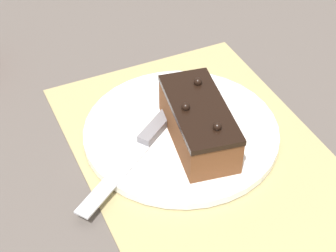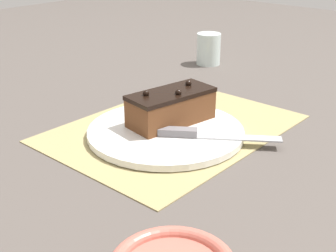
{
  "view_description": "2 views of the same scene",
  "coord_description": "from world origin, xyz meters",
  "px_view_note": "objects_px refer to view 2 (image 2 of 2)",
  "views": [
    {
      "loc": [
        0.51,
        -0.29,
        0.57
      ],
      "look_at": [
        -0.03,
        -0.04,
        0.03
      ],
      "focal_mm": 60.0,
      "sensor_mm": 36.0,
      "label": 1
    },
    {
      "loc": [
        -0.63,
        -0.54,
        0.36
      ],
      "look_at": [
        -0.07,
        -0.04,
        0.04
      ],
      "focal_mm": 50.0,
      "sensor_mm": 36.0,
      "label": 2
    }
  ],
  "objects_px": {
    "chocolate_cake": "(172,107)",
    "drinking_glass": "(209,49)",
    "cake_plate": "(166,131)",
    "serving_knife": "(198,134)"
  },
  "relations": [
    {
      "from": "serving_knife",
      "to": "chocolate_cake",
      "type": "bearing_deg",
      "value": -138.54
    },
    {
      "from": "drinking_glass",
      "to": "serving_knife",
      "type": "bearing_deg",
      "value": -145.14
    },
    {
      "from": "chocolate_cake",
      "to": "serving_knife",
      "type": "bearing_deg",
      "value": -103.4
    },
    {
      "from": "cake_plate",
      "to": "chocolate_cake",
      "type": "bearing_deg",
      "value": 17.04
    },
    {
      "from": "serving_knife",
      "to": "cake_plate",
      "type": "bearing_deg",
      "value": -115.52
    },
    {
      "from": "cake_plate",
      "to": "serving_knife",
      "type": "xyz_separation_m",
      "value": [
        0.01,
        -0.07,
        0.01
      ]
    },
    {
      "from": "serving_knife",
      "to": "drinking_glass",
      "type": "height_order",
      "value": "drinking_glass"
    },
    {
      "from": "chocolate_cake",
      "to": "drinking_glass",
      "type": "bearing_deg",
      "value": 28.55
    },
    {
      "from": "cake_plate",
      "to": "drinking_glass",
      "type": "relative_size",
      "value": 3.34
    },
    {
      "from": "cake_plate",
      "to": "chocolate_cake",
      "type": "relative_size",
      "value": 1.64
    }
  ]
}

